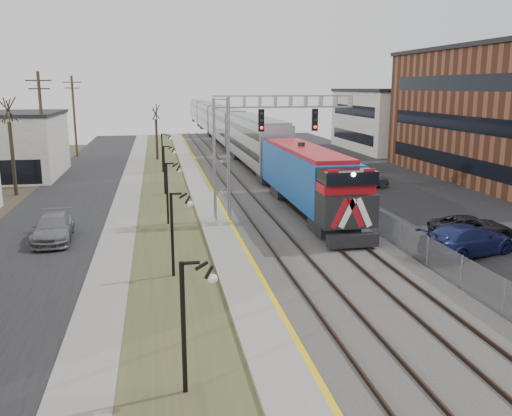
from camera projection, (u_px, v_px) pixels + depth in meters
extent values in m
cube|color=black|center=(64.00, 206.00, 40.26)|extent=(7.00, 120.00, 0.04)
cube|color=gray|center=(126.00, 203.00, 41.05)|extent=(2.00, 120.00, 0.08)
cube|color=#3D4424|center=(166.00, 202.00, 41.58)|extent=(4.00, 120.00, 0.06)
cube|color=gray|center=(205.00, 199.00, 42.08)|extent=(2.00, 120.00, 0.24)
cube|color=#595651|center=(268.00, 197.00, 42.97)|extent=(8.00, 120.00, 0.20)
cube|color=black|center=(409.00, 193.00, 45.10)|extent=(16.00, 120.00, 0.04)
cube|color=gold|center=(216.00, 197.00, 42.21)|extent=(0.24, 120.00, 0.01)
cube|color=#2D2119|center=(234.00, 196.00, 42.45)|extent=(0.08, 120.00, 0.15)
cube|color=#2D2119|center=(252.00, 196.00, 42.71)|extent=(0.08, 120.00, 0.15)
cube|color=#2D2119|center=(277.00, 195.00, 43.06)|extent=(0.08, 120.00, 0.15)
cube|color=#2D2119|center=(295.00, 194.00, 43.33)|extent=(0.08, 120.00, 0.15)
cube|color=#134C9F|center=(308.00, 180.00, 36.68)|extent=(3.00, 17.00, 4.25)
cube|color=black|center=(353.00, 240.00, 28.72)|extent=(2.80, 0.50, 0.70)
cube|color=#ACAEB7|center=(255.00, 143.00, 56.04)|extent=(3.00, 22.00, 5.33)
cube|color=#ACAEB7|center=(227.00, 127.00, 77.92)|extent=(3.00, 22.00, 5.33)
cube|color=#ACAEB7|center=(211.00, 118.00, 99.80)|extent=(3.00, 22.00, 5.33)
cube|color=#ACAEB7|center=(201.00, 112.00, 121.68)|extent=(3.00, 22.00, 5.33)
cube|color=gray|center=(221.00, 161.00, 34.61)|extent=(1.00, 1.00, 8.00)
cube|color=gray|center=(283.00, 102.00, 34.49)|extent=(9.00, 0.80, 0.80)
cube|color=black|center=(261.00, 120.00, 34.04)|extent=(0.35, 0.25, 1.40)
cube|color=black|center=(315.00, 120.00, 34.66)|extent=(0.35, 0.25, 1.40)
cylinder|color=black|center=(184.00, 329.00, 15.23)|extent=(0.14, 0.14, 4.00)
cylinder|color=black|center=(172.00, 236.00, 24.83)|extent=(0.14, 0.14, 4.00)
cylinder|color=black|center=(167.00, 194.00, 34.43)|extent=(0.14, 0.14, 4.00)
cylinder|color=black|center=(164.00, 171.00, 44.02)|extent=(0.14, 0.14, 4.00)
cylinder|color=black|center=(162.00, 153.00, 55.54)|extent=(0.14, 0.14, 4.00)
cylinder|color=#4C3823|center=(43.00, 129.00, 48.23)|extent=(0.28, 0.28, 10.00)
cylinder|color=#4C3823|center=(74.00, 117.00, 67.43)|extent=(0.28, 0.28, 10.00)
cube|color=gray|center=(319.00, 187.00, 43.56)|extent=(0.04, 120.00, 1.60)
cube|color=beige|center=(407.00, 121.00, 75.49)|extent=(16.00, 18.00, 8.00)
cylinder|color=#382D23|center=(13.00, 159.00, 43.61)|extent=(0.30, 0.30, 5.95)
cylinder|color=#382D23|center=(157.00, 140.00, 64.95)|extent=(0.30, 0.30, 4.90)
imported|color=black|center=(471.00, 228.00, 31.42)|extent=(5.01, 2.79, 1.33)
imported|color=navy|center=(467.00, 240.00, 28.33)|extent=(6.05, 3.96, 1.63)
imported|color=slate|center=(362.00, 179.00, 47.09)|extent=(5.06, 2.83, 1.63)
imported|color=#0D451A|center=(346.00, 177.00, 48.45)|extent=(5.20, 2.77, 1.63)
imported|color=slate|center=(53.00, 229.00, 30.97)|extent=(2.41, 5.24, 1.48)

